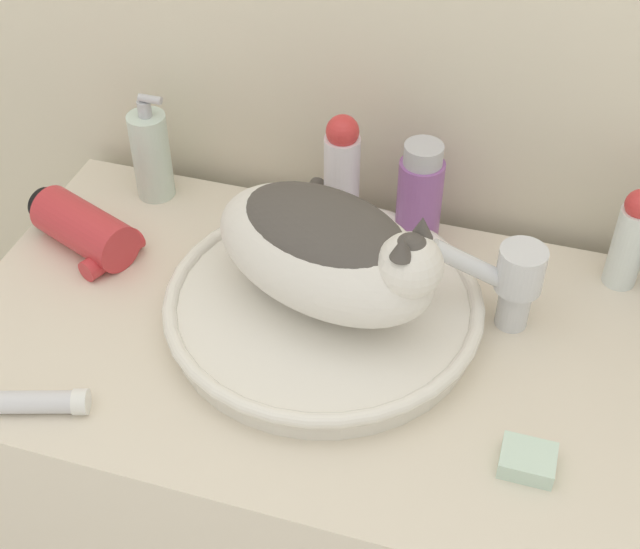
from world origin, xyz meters
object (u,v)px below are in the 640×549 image
cat (328,248)px  faucet (511,279)px  lotion_bottle_white (342,175)px  cream_tube (25,402)px  deodorant_stick (631,238)px  soap_pump_bottle (151,154)px  hair_dryer (86,230)px  soap_bar (528,460)px  mouthwash_bottle (419,198)px

cat → faucet: (0.23, 0.07, -0.05)m
lotion_bottle_white → cream_tube: 0.54m
deodorant_stick → lotion_bottle_white: lotion_bottle_white is taller
deodorant_stick → soap_pump_bottle: bearing=-180.0°
soap_pump_bottle → hair_dryer: (-0.04, -0.15, -0.04)m
cat → soap_pump_bottle: (-0.35, 0.20, -0.06)m
soap_pump_bottle → lotion_bottle_white: size_ratio=0.91×
faucet → soap_bar: faucet is taller
mouthwash_bottle → lotion_bottle_white: bearing=180.0°
lotion_bottle_white → faucet: bearing=-26.3°
deodorant_stick → hair_dryer: deodorant_stick is taller
mouthwash_bottle → cream_tube: mouthwash_bottle is taller
cat → hair_dryer: 0.40m
faucet → lotion_bottle_white: (-0.27, 0.13, 0.02)m
mouthwash_bottle → deodorant_stick: bearing=0.0°
cat → soap_pump_bottle: cat is taller
faucet → soap_bar: (0.06, -0.23, -0.07)m
cream_tube → soap_bar: size_ratio=2.55×
mouthwash_bottle → faucet: bearing=-41.3°
faucet → lotion_bottle_white: size_ratio=0.77×
cat → cream_tube: bearing=-121.9°
soap_pump_bottle → hair_dryer: 0.16m
faucet → cream_tube: (-0.54, -0.32, -0.06)m
cat → soap_bar: size_ratio=5.55×
deodorant_stick → hair_dryer: (-0.76, -0.15, -0.04)m
soap_bar → hair_dryer: bearing=162.8°
hair_dryer → faucet: bearing=-156.0°
soap_bar → faucet: bearing=104.6°
faucet → soap_bar: bearing=88.5°
cat → mouthwash_bottle: 0.22m
cream_tube → hair_dryer: bearing=104.0°
deodorant_stick → soap_pump_bottle: 0.72m
cream_tube → lotion_bottle_white: bearing=59.3°
hair_dryer → soap_bar: hair_dryer is taller
mouthwash_bottle → soap_bar: size_ratio=2.73×
mouthwash_bottle → hair_dryer: 0.49m
cat → lotion_bottle_white: cat is taller
deodorant_stick → mouthwash_bottle: bearing=-180.0°
cat → hair_dryer: cat is taller
cream_tube → deodorant_stick: bearing=33.7°
cat → lotion_bottle_white: bearing=119.5°
soap_bar → cream_tube: bearing=-171.1°
hair_dryer → soap_pump_bottle: bearing=-82.2°
cat → faucet: bearing=35.2°
faucet → mouthwash_bottle: (-0.15, 0.13, 0.00)m
deodorant_stick → soap_pump_bottle: soap_pump_bottle is taller
hair_dryer → cream_tube: bearing=125.9°
soap_bar → lotion_bottle_white: bearing=132.1°
cream_tube → hair_dryer: 0.31m
mouthwash_bottle → hair_dryer: size_ratio=0.91×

